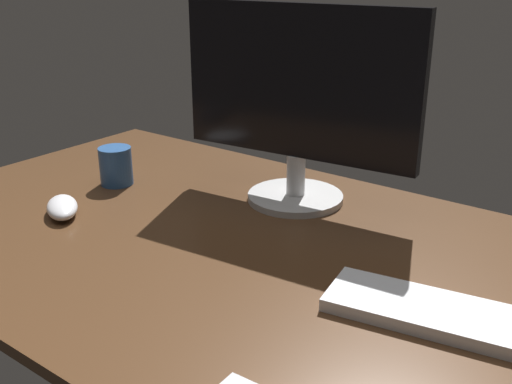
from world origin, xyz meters
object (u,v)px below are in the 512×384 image
monitor (298,100)px  coffee_mug (116,166)px  keyboard (448,316)px  computer_mouse (62,207)px

monitor → coffee_mug: size_ratio=5.91×
monitor → keyboard: 53.26cm
keyboard → computer_mouse: bearing=176.8°
computer_mouse → coffee_mug: coffee_mug is taller
coffee_mug → monitor: bearing=22.7°
keyboard → coffee_mug: (-79.74, 9.64, 3.27)cm
monitor → keyboard: size_ratio=1.47×
keyboard → monitor: bearing=139.2°
monitor → keyboard: (42.14, -25.41, -20.37)cm
monitor → coffee_mug: (-37.60, -15.77, -17.10)cm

